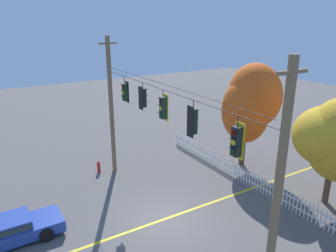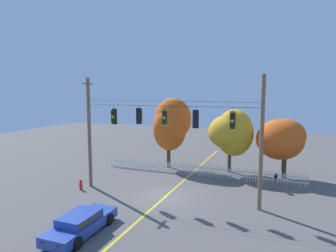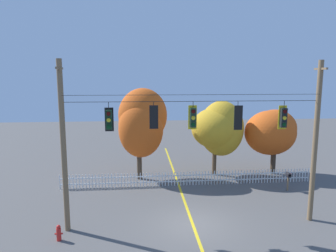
# 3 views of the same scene
# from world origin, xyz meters

# --- Properties ---
(ground) EXTENTS (80.00, 80.00, 0.00)m
(ground) POSITION_xyz_m (0.00, 0.00, 0.00)
(ground) COLOR #565451
(lane_centerline_stripe) EXTENTS (0.16, 36.00, 0.01)m
(lane_centerline_stripe) POSITION_xyz_m (0.00, 0.00, 0.00)
(lane_centerline_stripe) COLOR gold
(lane_centerline_stripe) RESTS_ON ground
(signal_support_span) EXTENTS (13.25, 1.10, 8.63)m
(signal_support_span) POSITION_xyz_m (0.00, -0.00, 4.40)
(signal_support_span) COLOR brown
(signal_support_span) RESTS_ON ground
(traffic_signal_southbound_primary) EXTENTS (0.43, 0.38, 1.47)m
(traffic_signal_southbound_primary) POSITION_xyz_m (-4.24, 0.01, 5.69)
(traffic_signal_southbound_primary) COLOR black
(traffic_signal_northbound_primary) EXTENTS (0.43, 0.38, 1.34)m
(traffic_signal_northbound_primary) POSITION_xyz_m (-2.04, -0.01, 5.82)
(traffic_signal_northbound_primary) COLOR black
(traffic_signal_northbound_secondary) EXTENTS (0.43, 0.38, 1.43)m
(traffic_signal_northbound_secondary) POSITION_xyz_m (-0.07, 0.01, 5.75)
(traffic_signal_northbound_secondary) COLOR black
(traffic_signal_westbound_side) EXTENTS (0.43, 0.38, 1.46)m
(traffic_signal_westbound_side) POSITION_xyz_m (2.23, -0.01, 5.74)
(traffic_signal_westbound_side) COLOR black
(traffic_signal_eastbound_side) EXTENTS (0.43, 0.38, 1.50)m
(traffic_signal_eastbound_side) POSITION_xyz_m (4.67, 0.01, 5.69)
(traffic_signal_eastbound_side) COLOR black
(white_picket_fence) EXTENTS (18.23, 0.06, 1.01)m
(white_picket_fence) POSITION_xyz_m (0.71, 6.08, 0.51)
(white_picket_fence) COLOR white
(white_picket_fence) RESTS_ON ground
(autumn_maple_near_fence) EXTENTS (3.72, 3.52, 6.95)m
(autumn_maple_near_fence) POSITION_xyz_m (-2.63, 7.94, 4.35)
(autumn_maple_near_fence) COLOR #473828
(autumn_maple_near_fence) RESTS_ON ground
(autumn_maple_mid) EXTENTS (4.11, 3.54, 5.96)m
(autumn_maple_mid) POSITION_xyz_m (3.32, 8.01, 3.82)
(autumn_maple_mid) COLOR brown
(autumn_maple_mid) RESTS_ON ground
(autumn_oak_far_east) EXTENTS (4.14, 3.52, 5.23)m
(autumn_oak_far_east) POSITION_xyz_m (7.69, 8.09, 3.52)
(autumn_oak_far_east) COLOR #473828
(autumn_oak_far_east) RESTS_ON ground
(fire_hydrant) EXTENTS (0.38, 0.22, 0.79)m
(fire_hydrant) POSITION_xyz_m (-6.68, -1.02, 0.39)
(fire_hydrant) COLOR red
(fire_hydrant) RESTS_ON ground
(roadside_mailbox) EXTENTS (0.25, 0.44, 1.30)m
(roadside_mailbox) POSITION_xyz_m (7.36, 4.38, 1.05)
(roadside_mailbox) COLOR brown
(roadside_mailbox) RESTS_ON ground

